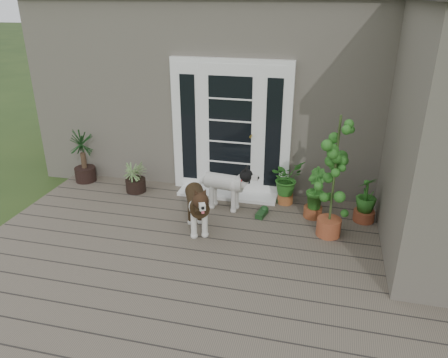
# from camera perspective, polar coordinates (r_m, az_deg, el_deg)

# --- Properties ---
(deck) EXTENTS (6.20, 4.60, 0.12)m
(deck) POSITION_cam_1_polar(r_m,az_deg,el_deg) (5.33, -2.44, -12.13)
(deck) COLOR #6B5B4C
(deck) RESTS_ON ground
(house_main) EXTENTS (7.40, 4.00, 3.10)m
(house_main) POSITION_cam_1_polar(r_m,az_deg,el_deg) (8.64, 5.33, 12.68)
(house_main) COLOR #665E54
(house_main) RESTS_ON ground
(door_unit) EXTENTS (1.90, 0.14, 2.15)m
(door_unit) POSITION_cam_1_polar(r_m,az_deg,el_deg) (6.80, 0.88, 6.70)
(door_unit) COLOR white
(door_unit) RESTS_ON deck
(door_step) EXTENTS (1.60, 0.40, 0.05)m
(door_step) POSITION_cam_1_polar(r_m,az_deg,el_deg) (7.00, 0.46, -2.01)
(door_step) COLOR white
(door_step) RESTS_ON deck
(brindle_dog) EXTENTS (0.67, 0.90, 0.69)m
(brindle_dog) POSITION_cam_1_polar(r_m,az_deg,el_deg) (5.88, -3.58, -3.88)
(brindle_dog) COLOR #352513
(brindle_dog) RESTS_ON deck
(white_dog) EXTENTS (0.81, 0.42, 0.64)m
(white_dog) POSITION_cam_1_polar(r_m,az_deg,el_deg) (6.47, 0.04, -1.36)
(white_dog) COLOR white
(white_dog) RESTS_ON deck
(spider_plant) EXTENTS (0.70, 0.70, 0.58)m
(spider_plant) POSITION_cam_1_polar(r_m,az_deg,el_deg) (7.20, -11.71, 0.52)
(spider_plant) COLOR #91A465
(spider_plant) RESTS_ON deck
(yucca) EXTENTS (0.74, 0.74, 0.97)m
(yucca) POSITION_cam_1_polar(r_m,az_deg,el_deg) (7.77, -18.19, 3.09)
(yucca) COLOR black
(yucca) RESTS_ON deck
(herb_a) EXTENTS (0.70, 0.70, 0.63)m
(herb_a) POSITION_cam_1_polar(r_m,az_deg,el_deg) (6.71, 8.22, -0.73)
(herb_a) COLOR #275819
(herb_a) RESTS_ON deck
(herb_b) EXTENTS (0.46, 0.46, 0.54)m
(herb_b) POSITION_cam_1_polar(r_m,az_deg,el_deg) (6.39, 11.81, -2.77)
(herb_b) COLOR #164E16
(herb_b) RESTS_ON deck
(herb_c) EXTENTS (0.49, 0.49, 0.54)m
(herb_c) POSITION_cam_1_polar(r_m,az_deg,el_deg) (6.47, 18.23, -3.16)
(herb_c) COLOR #295919
(herb_c) RESTS_ON deck
(sapling) EXTENTS (0.67, 0.67, 1.74)m
(sapling) POSITION_cam_1_polar(r_m,az_deg,el_deg) (5.71, 14.40, 0.34)
(sapling) COLOR #22611B
(sapling) RESTS_ON deck
(clog_left) EXTENTS (0.21, 0.35, 0.10)m
(clog_left) POSITION_cam_1_polar(r_m,az_deg,el_deg) (6.40, 5.04, -4.48)
(clog_left) COLOR #173A17
(clog_left) RESTS_ON deck
(clog_right) EXTENTS (0.20, 0.29, 0.08)m
(clog_right) POSITION_cam_1_polar(r_m,az_deg,el_deg) (6.87, 7.73, -2.65)
(clog_right) COLOR black
(clog_right) RESTS_ON deck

